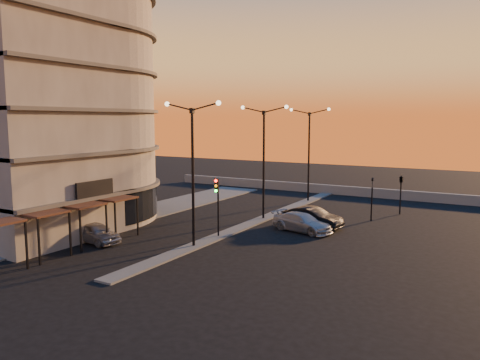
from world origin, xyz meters
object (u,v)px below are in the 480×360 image
object	(u,v)px
traffic_light_main	(217,198)
car_sedan	(312,217)
streetlamp_mid	(264,153)
car_wagon	(302,222)
car_hatchback	(96,232)

from	to	relation	value
traffic_light_main	car_sedan	size ratio (longest dim) A/B	0.90
traffic_light_main	streetlamp_mid	bearing A→B (deg)	90.00
traffic_light_main	car_wagon	bearing A→B (deg)	46.55
streetlamp_mid	car_wagon	xyz separation A→B (m)	(4.50, -2.38, -4.89)
car_hatchback	car_wagon	world-z (taller)	car_hatchback
car_sedan	car_hatchback	bearing A→B (deg)	144.38
traffic_light_main	car_sedan	distance (m)	8.23
traffic_light_main	car_hatchback	xyz separation A→B (m)	(-6.50, -5.26, -2.19)
streetlamp_mid	car_sedan	bearing A→B (deg)	-8.12
car_hatchback	car_wagon	bearing A→B (deg)	-39.33
streetlamp_mid	car_wagon	world-z (taller)	streetlamp_mid
car_sedan	car_wagon	bearing A→B (deg)	-176.39
streetlamp_mid	car_hatchback	distance (m)	14.82
traffic_light_main	car_wagon	distance (m)	6.90
streetlamp_mid	traffic_light_main	size ratio (longest dim) A/B	2.24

